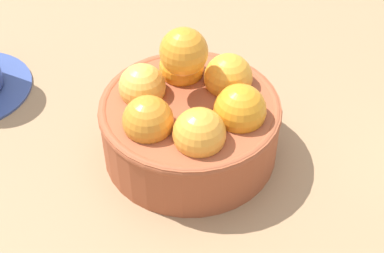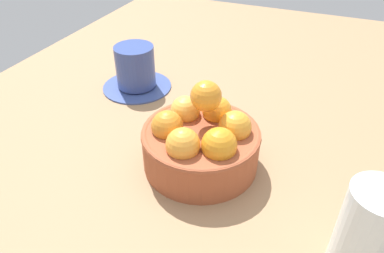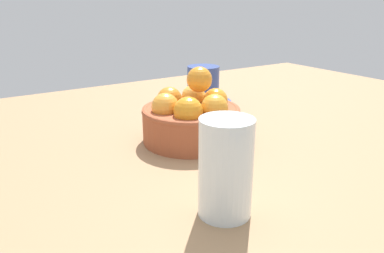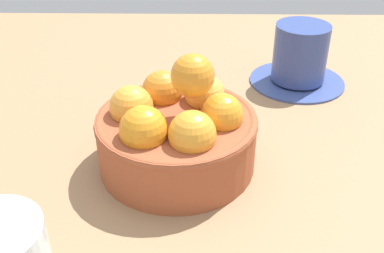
{
  "view_description": "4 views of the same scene",
  "coord_description": "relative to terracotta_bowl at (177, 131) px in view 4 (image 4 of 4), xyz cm",
  "views": [
    {
      "loc": [
        -36.83,
        12.01,
        39.64
      ],
      "look_at": [
        -1.26,
        0.22,
        4.39
      ],
      "focal_mm": 53.08,
      "sensor_mm": 36.0,
      "label": 1
    },
    {
      "loc": [
        -37.9,
        -14.49,
        35.7
      ],
      "look_at": [
        1.41,
        1.94,
        5.23
      ],
      "focal_mm": 33.95,
      "sensor_mm": 36.0,
      "label": 2
    },
    {
      "loc": [
        -33.36,
        -51.48,
        23.56
      ],
      "look_at": [
        -0.67,
        -1.34,
        3.09
      ],
      "focal_mm": 35.17,
      "sensor_mm": 36.0,
      "label": 3
    },
    {
      "loc": [
        2.3,
        -40.57,
        30.26
      ],
      "look_at": [
        1.58,
        1.99,
        3.56
      ],
      "focal_mm": 43.43,
      "sensor_mm": 36.0,
      "label": 4
    }
  ],
  "objects": [
    {
      "name": "terracotta_bowl",
      "position": [
        0.0,
        0.0,
        0.0
      ],
      "size": [
        16.77,
        16.77,
        12.78
      ],
      "color": "#9E4C2D",
      "rests_on": "ground_plane"
    },
    {
      "name": "ground_plane",
      "position": [
        -0.01,
        0.04,
        -6.64
      ],
      "size": [
        153.49,
        100.33,
        4.69
      ],
      "primitive_type": "cube",
      "color": "#997551"
    },
    {
      "name": "coffee_cup",
      "position": [
        16.42,
        20.09,
        -0.54
      ],
      "size": [
        13.5,
        13.5,
        8.59
      ],
      "color": "#3B4F8F",
      "rests_on": "ground_plane"
    }
  ]
}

